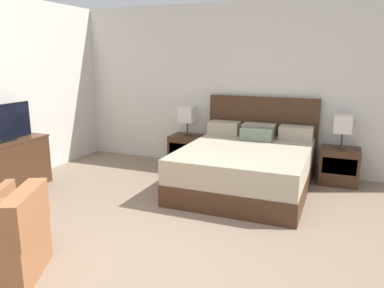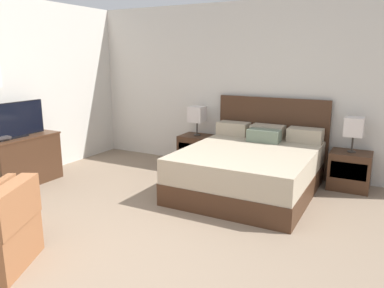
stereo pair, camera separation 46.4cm
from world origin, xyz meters
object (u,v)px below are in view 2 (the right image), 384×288
(table_lamp_right, at_px, (354,127))
(tv, at_px, (14,121))
(dresser, at_px, (23,160))
(bed, at_px, (251,167))
(book_red_cover, at_px, (0,139))
(table_lamp_left, at_px, (197,115))
(book_blue_cover, at_px, (0,137))
(nightstand_right, at_px, (350,171))
(nightstand_left, at_px, (197,151))

(table_lamp_right, xyz_separation_m, tv, (-4.17, -2.08, 0.07))
(table_lamp_right, xyz_separation_m, dresser, (-4.18, -2.01, -0.51))
(bed, height_order, book_red_cover, bed)
(table_lamp_right, distance_m, dresser, 4.66)
(dresser, bearing_deg, tv, -88.08)
(table_lamp_right, height_order, book_red_cover, table_lamp_right)
(table_lamp_left, xyz_separation_m, tv, (-1.78, -2.08, 0.07))
(table_lamp_left, height_order, book_blue_cover, table_lamp_left)
(dresser, distance_m, book_blue_cover, 0.50)
(dresser, bearing_deg, book_blue_cover, -88.83)
(table_lamp_left, distance_m, tv, 2.74)
(nightstand_right, xyz_separation_m, book_blue_cover, (-4.17, -2.32, 0.49))
(book_red_cover, bearing_deg, nightstand_left, 52.44)
(table_lamp_left, height_order, book_red_cover, table_lamp_left)
(bed, xyz_separation_m, table_lamp_left, (-1.20, 0.71, 0.55))
(table_lamp_left, bearing_deg, tv, -130.50)
(tv, bearing_deg, dresser, 91.92)
(nightstand_left, bearing_deg, bed, -30.73)
(nightstand_left, height_order, nightstand_right, same)
(tv, bearing_deg, table_lamp_left, 49.50)
(nightstand_right, bearing_deg, bed, -149.26)
(bed, height_order, dresser, bed)
(bed, bearing_deg, tv, -155.33)
(dresser, bearing_deg, nightstand_left, 48.40)
(nightstand_left, relative_size, dresser, 0.52)
(bed, distance_m, nightstand_left, 1.40)
(dresser, xyz_separation_m, tv, (0.00, -0.08, 0.58))
(table_lamp_left, height_order, dresser, table_lamp_left)
(tv, distance_m, book_red_cover, 0.33)
(book_red_cover, bearing_deg, nightstand_right, 29.03)
(bed, bearing_deg, book_blue_cover, -151.60)
(bed, height_order, nightstand_left, bed)
(tv, bearing_deg, table_lamp_right, 26.50)
(bed, distance_m, table_lamp_left, 1.50)
(tv, height_order, book_red_cover, tv)
(book_blue_cover, bearing_deg, tv, 90.93)
(nightstand_left, height_order, tv, tv)
(bed, height_order, table_lamp_left, bed)
(nightstand_right, xyz_separation_m, tv, (-4.17, -2.08, 0.68))
(nightstand_right, distance_m, dresser, 4.63)
(tv, xyz_separation_m, book_red_cover, (-0.01, -0.24, -0.22))
(nightstand_right, bearing_deg, nightstand_left, 180.00)
(bed, bearing_deg, table_lamp_right, 30.79)
(bed, xyz_separation_m, nightstand_right, (1.20, 0.71, -0.07))
(bed, distance_m, dresser, 3.25)
(table_lamp_left, distance_m, table_lamp_right, 2.40)
(table_lamp_left, height_order, table_lamp_right, same)
(table_lamp_right, bearing_deg, table_lamp_left, 180.00)
(nightstand_right, distance_m, book_red_cover, 4.80)
(table_lamp_right, height_order, book_blue_cover, table_lamp_right)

